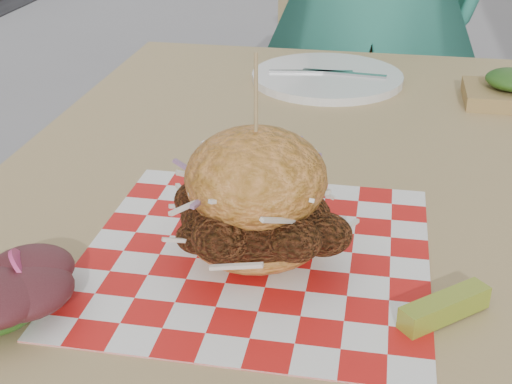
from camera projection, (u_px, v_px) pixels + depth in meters
patio_table at (297, 228)px, 0.96m from camera, size 0.80×1.20×0.75m
patio_chair at (356, 82)px, 1.90m from camera, size 0.53×0.54×0.95m
paper_liner at (256, 254)px, 0.75m from camera, size 0.36×0.36×0.00m
sandwich at (256, 203)px, 0.73m from camera, size 0.19×0.19×0.22m
pickle_spear at (445, 307)px, 0.65m from camera, size 0.09×0.08×0.02m
side_salad at (3, 297)px, 0.66m from camera, size 0.14×0.14×0.05m
place_setting at (327, 77)px, 1.28m from camera, size 0.27×0.27×0.02m
kraft_tray at (512, 90)px, 1.17m from camera, size 0.15×0.12×0.06m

